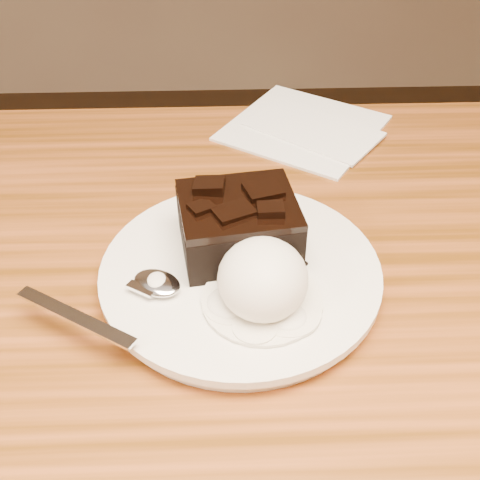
{
  "coord_description": "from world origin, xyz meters",
  "views": [
    {
      "loc": [
        0.05,
        -0.28,
        1.1
      ],
      "look_at": [
        0.07,
        0.09,
        0.79
      ],
      "focal_mm": 44.17,
      "sensor_mm": 36.0,
      "label": 1
    }
  ],
  "objects_px": {
    "spoon": "(157,284)",
    "brownie": "(238,228)",
    "plate": "(240,275)",
    "ice_cream_scoop": "(263,279)",
    "napkin": "(303,127)"
  },
  "relations": [
    {
      "from": "spoon",
      "to": "brownie",
      "type": "bearing_deg",
      "value": -22.85
    },
    {
      "from": "plate",
      "to": "ice_cream_scoop",
      "type": "distance_m",
      "value": 0.06
    },
    {
      "from": "plate",
      "to": "napkin",
      "type": "relative_size",
      "value": 1.44
    },
    {
      "from": "plate",
      "to": "brownie",
      "type": "bearing_deg",
      "value": 92.38
    },
    {
      "from": "spoon",
      "to": "ice_cream_scoop",
      "type": "bearing_deg",
      "value": -70.19
    },
    {
      "from": "ice_cream_scoop",
      "to": "napkin",
      "type": "xyz_separation_m",
      "value": [
        0.07,
        0.3,
        -0.04
      ]
    },
    {
      "from": "plate",
      "to": "brownie",
      "type": "height_order",
      "value": "brownie"
    },
    {
      "from": "spoon",
      "to": "napkin",
      "type": "bearing_deg",
      "value": 3.72
    },
    {
      "from": "napkin",
      "to": "plate",
      "type": "bearing_deg",
      "value": -107.99
    },
    {
      "from": "plate",
      "to": "napkin",
      "type": "distance_m",
      "value": 0.27
    },
    {
      "from": "brownie",
      "to": "plate",
      "type": "bearing_deg",
      "value": -87.62
    },
    {
      "from": "brownie",
      "to": "ice_cream_scoop",
      "type": "bearing_deg",
      "value": -75.8
    },
    {
      "from": "ice_cream_scoop",
      "to": "napkin",
      "type": "relative_size",
      "value": 0.45
    },
    {
      "from": "plate",
      "to": "brownie",
      "type": "xyz_separation_m",
      "value": [
        -0.0,
        0.02,
        0.03
      ]
    },
    {
      "from": "brownie",
      "to": "ice_cream_scoop",
      "type": "height_order",
      "value": "ice_cream_scoop"
    }
  ]
}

